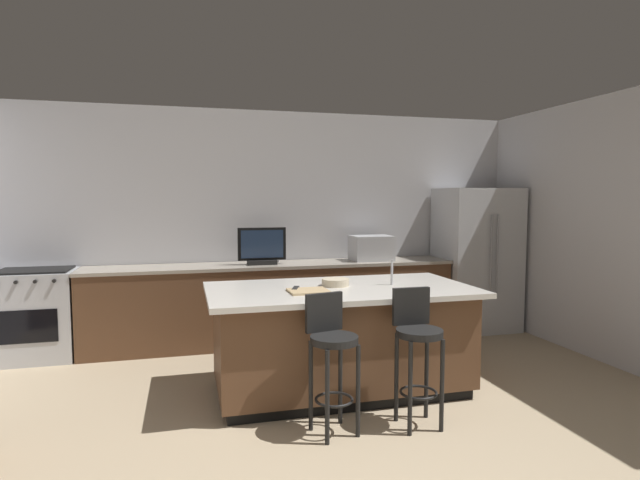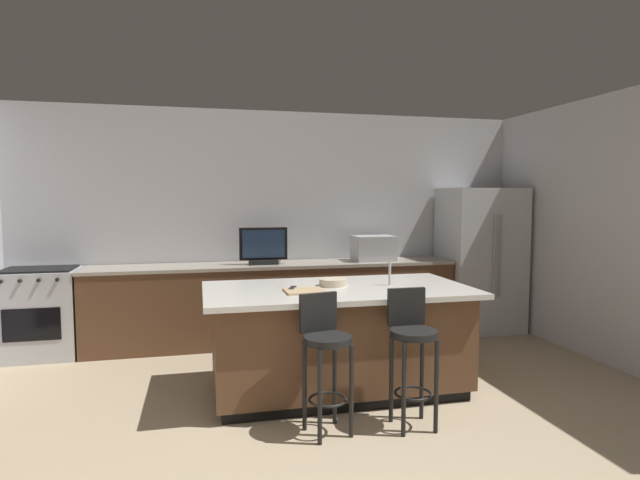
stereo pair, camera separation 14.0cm
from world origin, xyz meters
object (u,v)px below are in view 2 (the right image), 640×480
Objects in this scene: microwave at (373,248)px; tv_monitor at (263,247)px; bar_stool_left at (325,350)px; refrigerator at (480,260)px; range_oven at (41,313)px; bar_stool_right at (412,345)px; cutting_board at (305,291)px; kitchen_island at (338,338)px; tv_remote at (292,289)px; fruit_bowl at (333,282)px.

microwave is 0.88× the size of tv_monitor.
microwave is at bearing 50.39° from bar_stool_left.
range_oven is (-5.07, 0.06, -0.43)m from refrigerator.
microwave is 2.53m from bar_stool_right.
tv_monitor is 1.76m from cutting_board.
tv_monitor is (-1.33, -0.05, 0.04)m from microwave.
tv_remote is at bearing -176.23° from kitchen_island.
tv_monitor is at bearing 108.69° from bar_stool_right.
refrigerator is at bearing -0.65° from range_oven.
refrigerator reaches higher than cutting_board.
microwave is at bearing 55.90° from cutting_board.
refrigerator is 5.09m from range_oven.
range_oven is 3.21m from fruit_bowl.
microwave is (3.68, 0.00, 0.60)m from range_oven.
cutting_board reaches higher than kitchen_island.
bar_stool_right is at bearing -67.17° from fruit_bowl.
kitchen_island is 4.16× the size of tv_monitor.
bar_stool_left is 0.68m from cutting_board.
fruit_bowl is (-0.37, 0.87, 0.33)m from bar_stool_right.
refrigerator is 3.13m from tv_remote.
bar_stool_left is at bearing -61.89° from tv_remote.
refrigerator reaches higher than bar_stool_right.
kitchen_island is at bearing -74.48° from tv_monitor.
microwave reaches higher than tv_remote.
microwave reaches higher than bar_stool_left.
bar_stool_left is 0.80m from tv_remote.
tv_remote is (-2.69, -1.61, 0.02)m from refrigerator.
bar_stool_right is at bearing -71.70° from tv_monitor.
tv_remote is (-1.29, -1.67, -0.15)m from microwave.
cutting_board is (-1.21, -1.79, -0.15)m from microwave.
kitchen_island is 0.48m from fruit_bowl.
range_oven is at bearing 123.06° from bar_stool_left.
bar_stool_left is at bearing -116.42° from microwave.
kitchen_island is at bearing 55.42° from bar_stool_left.
microwave is at bearing 59.59° from fruit_bowl.
refrigerator is at bearing 50.55° from tv_remote.
tv_monitor reaches higher than range_oven.
bar_stool_right is (-0.55, -2.43, -0.46)m from microwave.
tv_remote is (-0.40, -0.03, 0.45)m from kitchen_island.
cutting_board is (-0.03, 0.59, 0.32)m from bar_stool_left.
refrigerator is at bearing 33.61° from cutting_board.
microwave is at bearing 0.02° from range_oven.
fruit_bowl is at bearing -29.41° from range_oven.
tv_remote is at bearing -127.81° from microwave.
kitchen_island is at bearing 23.43° from tv_remote.
bar_stool_left reaches higher than kitchen_island.
microwave is at bearing 61.42° from kitchen_island.
fruit_bowl reaches higher than range_oven.
cutting_board is at bearing -141.99° from fruit_bowl.
bar_stool_right is 4.21× the size of fruit_bowl.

